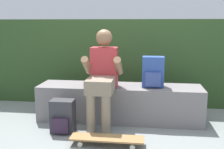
{
  "coord_description": "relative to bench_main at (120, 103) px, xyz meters",
  "views": [
    {
      "loc": [
        0.36,
        -3.17,
        1.3
      ],
      "look_at": [
        -0.12,
        0.54,
        0.6
      ],
      "focal_mm": 43.62,
      "sensor_mm": 36.0,
      "label": 1
    }
  ],
  "objects": [
    {
      "name": "person_skater",
      "position": [
        -0.19,
        -0.22,
        0.43
      ],
      "size": [
        0.49,
        0.62,
        1.23
      ],
      "color": "#B73338",
      "rests_on": "ground"
    },
    {
      "name": "backpack_on_ground",
      "position": [
        -0.64,
        -0.52,
        -0.05
      ],
      "size": [
        0.28,
        0.23,
        0.4
      ],
      "color": "#333338",
      "rests_on": "ground"
    },
    {
      "name": "ground_plane",
      "position": [
        0.0,
        -0.38,
        -0.24
      ],
      "size": [
        24.0,
        24.0,
        0.0
      ],
      "primitive_type": "plane",
      "color": "gray"
    },
    {
      "name": "skateboard_near_person",
      "position": [
        -0.05,
        -0.82,
        -0.16
      ],
      "size": [
        0.8,
        0.2,
        0.09
      ],
      "color": "olive",
      "rests_on": "ground"
    },
    {
      "name": "bench_main",
      "position": [
        0.0,
        0.0,
        0.0
      ],
      "size": [
        2.19,
        0.51,
        0.48
      ],
      "color": "slate",
      "rests_on": "ground"
    },
    {
      "name": "hedge_row",
      "position": [
        -0.24,
        0.93,
        0.44
      ],
      "size": [
        5.81,
        0.52,
        1.37
      ],
      "color": "#2B4621",
      "rests_on": "ground"
    },
    {
      "name": "backpack_on_bench",
      "position": [
        0.44,
        -0.01,
        0.43
      ],
      "size": [
        0.28,
        0.23,
        0.4
      ],
      "color": "#2D4C99",
      "rests_on": "bench_main"
    }
  ]
}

